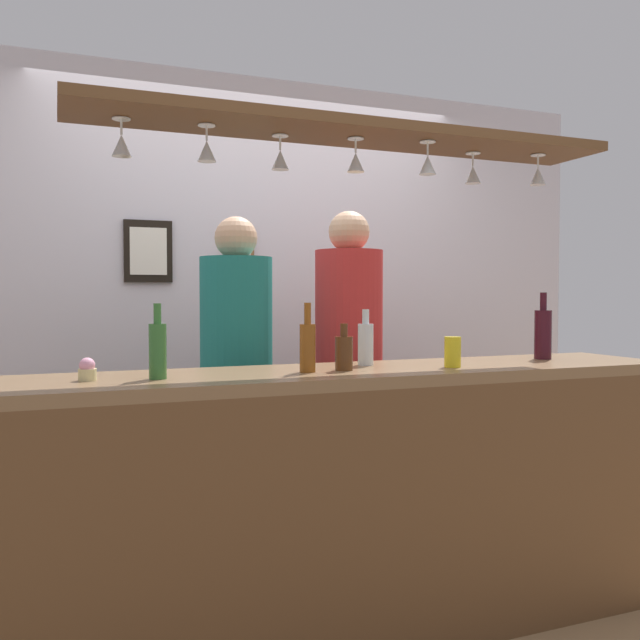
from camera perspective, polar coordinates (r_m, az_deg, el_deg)
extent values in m
plane|color=olive|center=(3.23, 0.70, -22.26)|extent=(8.00, 8.00, 0.00)
cube|color=silver|center=(3.98, -5.30, 1.65)|extent=(4.40, 0.06, 2.60)
cube|color=brown|center=(2.64, 3.61, -4.64)|extent=(2.70, 0.55, 0.04)
cube|color=brown|center=(2.53, 6.15, -17.09)|extent=(2.65, 0.04, 1.00)
cube|color=brown|center=(2.74, 3.19, 15.63)|extent=(2.20, 0.36, 0.04)
cylinder|color=silver|center=(2.54, -16.54, 16.06)|extent=(0.06, 0.06, 0.00)
cylinder|color=silver|center=(2.53, -16.54, 15.46)|extent=(0.01, 0.01, 0.06)
cone|color=silver|center=(2.52, -16.52, 14.02)|extent=(0.07, 0.07, 0.08)
cylinder|color=silver|center=(2.56, -9.62, 15.99)|extent=(0.06, 0.06, 0.00)
cylinder|color=silver|center=(2.56, -9.61, 15.40)|extent=(0.01, 0.01, 0.06)
cone|color=silver|center=(2.54, -9.60, 13.97)|extent=(0.07, 0.07, 0.08)
cylinder|color=silver|center=(2.69, -3.40, 15.36)|extent=(0.06, 0.06, 0.00)
cylinder|color=silver|center=(2.68, -3.40, 14.79)|extent=(0.01, 0.01, 0.06)
cone|color=silver|center=(2.67, -3.40, 13.43)|extent=(0.07, 0.07, 0.08)
cylinder|color=silver|center=(2.74, 3.05, 15.13)|extent=(0.06, 0.06, 0.00)
cylinder|color=silver|center=(2.73, 3.05, 14.57)|extent=(0.01, 0.01, 0.06)
cone|color=silver|center=(2.72, 3.05, 13.23)|extent=(0.07, 0.07, 0.08)
cylinder|color=silver|center=(2.82, 9.14, 14.72)|extent=(0.06, 0.06, 0.00)
cylinder|color=silver|center=(2.81, 9.14, 14.17)|extent=(0.01, 0.01, 0.06)
cone|color=silver|center=(2.80, 9.13, 12.87)|extent=(0.07, 0.07, 0.08)
cylinder|color=silver|center=(3.07, 12.88, 13.64)|extent=(0.06, 0.06, 0.00)
cylinder|color=silver|center=(3.07, 12.87, 13.14)|extent=(0.01, 0.01, 0.06)
cone|color=silver|center=(3.05, 12.86, 11.94)|extent=(0.07, 0.07, 0.08)
cylinder|color=silver|center=(3.18, 18.05, 13.17)|extent=(0.06, 0.06, 0.00)
cylinder|color=silver|center=(3.18, 18.05, 12.69)|extent=(0.01, 0.01, 0.06)
cone|color=silver|center=(3.17, 18.03, 11.53)|extent=(0.07, 0.07, 0.08)
cube|color=#2D334C|center=(3.31, -7.06, -14.19)|extent=(0.17, 0.18, 0.81)
cylinder|color=#1E7A75|center=(3.18, -7.12, -1.01)|extent=(0.34, 0.34, 0.70)
sphere|color=tan|center=(3.19, -7.16, 6.95)|extent=(0.20, 0.20, 0.20)
cube|color=#2D334C|center=(3.49, 2.45, -13.09)|extent=(0.17, 0.18, 0.83)
cylinder|color=red|center=(3.37, 2.47, -0.21)|extent=(0.34, 0.34, 0.72)
sphere|color=tan|center=(3.38, 2.48, 7.51)|extent=(0.21, 0.21, 0.21)
cylinder|color=#512D14|center=(2.57, 2.05, -2.86)|extent=(0.07, 0.07, 0.13)
cylinder|color=#512D14|center=(2.56, 2.05, -0.85)|extent=(0.03, 0.03, 0.05)
cylinder|color=brown|center=(2.50, -1.06, -2.41)|extent=(0.06, 0.06, 0.18)
cylinder|color=brown|center=(2.50, -1.06, 0.57)|extent=(0.03, 0.03, 0.08)
cylinder|color=#380F19|center=(3.18, 18.43, -1.19)|extent=(0.08, 0.08, 0.22)
cylinder|color=#380F19|center=(3.18, 18.46, 1.51)|extent=(0.03, 0.03, 0.08)
cylinder|color=silver|center=(2.76, 3.90, -2.10)|extent=(0.06, 0.06, 0.17)
cylinder|color=silver|center=(2.75, 3.91, 0.29)|extent=(0.03, 0.03, 0.06)
cylinder|color=#336B2D|center=(2.37, -13.63, -2.61)|extent=(0.06, 0.06, 0.19)
cylinder|color=#336B2D|center=(2.36, -13.66, 0.54)|extent=(0.03, 0.03, 0.07)
cylinder|color=yellow|center=(2.73, 11.21, -2.68)|extent=(0.07, 0.07, 0.12)
cylinder|color=beige|center=(2.39, -19.17, -4.42)|extent=(0.06, 0.06, 0.04)
sphere|color=pink|center=(2.39, -19.18, -3.65)|extent=(0.05, 0.05, 0.05)
cube|color=brown|center=(3.91, -6.94, 5.94)|extent=(0.18, 0.02, 0.26)
cube|color=white|center=(3.90, -6.89, 5.95)|extent=(0.14, 0.01, 0.20)
cube|color=black|center=(3.82, -14.40, 5.68)|extent=(0.26, 0.02, 0.34)
cube|color=white|center=(3.80, -14.38, 5.69)|extent=(0.20, 0.01, 0.26)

